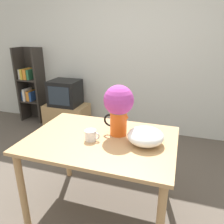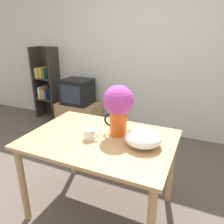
# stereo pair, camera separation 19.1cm
# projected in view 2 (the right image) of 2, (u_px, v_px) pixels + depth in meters

# --- Properties ---
(ground_plane) EXTENTS (12.00, 12.00, 0.00)m
(ground_plane) POSITION_uv_depth(u_px,v_px,m) (89.00, 207.00, 2.19)
(ground_plane) COLOR brown
(wall_back) EXTENTS (8.00, 0.05, 2.60)m
(wall_back) POSITION_uv_depth(u_px,v_px,m) (149.00, 55.00, 3.45)
(wall_back) COLOR silver
(wall_back) RESTS_ON ground_plane
(table) EXTENTS (1.27, 0.90, 0.78)m
(table) POSITION_uv_depth(u_px,v_px,m) (100.00, 149.00, 1.94)
(table) COLOR tan
(table) RESTS_ON ground_plane
(flower_vase) EXTENTS (0.27, 0.26, 0.45)m
(flower_vase) POSITION_uv_depth(u_px,v_px,m) (118.00, 106.00, 1.87)
(flower_vase) COLOR #E05619
(flower_vase) RESTS_ON table
(coffee_mug) EXTENTS (0.13, 0.10, 0.09)m
(coffee_mug) POSITION_uv_depth(u_px,v_px,m) (90.00, 134.00, 1.86)
(coffee_mug) COLOR white
(coffee_mug) RESTS_ON table
(white_bowl) EXTENTS (0.30, 0.30, 0.14)m
(white_bowl) POSITION_uv_depth(u_px,v_px,m) (143.00, 138.00, 1.75)
(white_bowl) COLOR white
(white_bowl) RESTS_ON table
(tv_stand) EXTENTS (0.74, 0.44, 0.45)m
(tv_stand) POSITION_uv_depth(u_px,v_px,m) (79.00, 115.00, 3.95)
(tv_stand) COLOR tan
(tv_stand) RESTS_ON ground_plane
(tv_set) EXTENTS (0.49, 0.43, 0.43)m
(tv_set) POSITION_uv_depth(u_px,v_px,m) (77.00, 92.00, 3.79)
(tv_set) COLOR black
(tv_set) RESTS_ON tv_stand
(bookshelf) EXTENTS (0.46, 0.31, 1.38)m
(bookshelf) POSITION_uv_depth(u_px,v_px,m) (46.00, 83.00, 4.28)
(bookshelf) COLOR #2D2823
(bookshelf) RESTS_ON ground_plane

